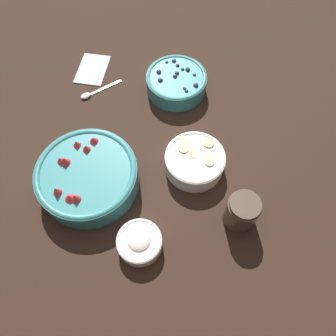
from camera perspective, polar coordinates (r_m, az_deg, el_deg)
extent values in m
plane|color=black|center=(0.92, -3.14, 3.26)|extent=(4.00, 4.00, 0.00)
cylinder|color=teal|center=(0.86, -13.72, -1.60)|extent=(0.26, 0.26, 0.07)
torus|color=teal|center=(0.83, -14.14, -0.72)|extent=(0.26, 0.26, 0.02)
cylinder|color=red|center=(0.84, -13.99, -1.03)|extent=(0.20, 0.20, 0.02)
cone|color=red|center=(0.80, -16.78, -4.97)|extent=(0.04, 0.04, 0.02)
cone|color=red|center=(0.85, -17.57, 1.16)|extent=(0.03, 0.03, 0.03)
cone|color=red|center=(0.86, -12.85, 4.75)|extent=(0.04, 0.04, 0.02)
cone|color=red|center=(0.81, -18.83, -3.84)|extent=(0.04, 0.04, 0.03)
cone|color=red|center=(0.85, -18.24, 1.28)|extent=(0.03, 0.03, 0.02)
cone|color=red|center=(0.85, -14.08, 3.33)|extent=(0.03, 0.03, 0.02)
cone|color=red|center=(0.80, -15.82, -5.06)|extent=(0.03, 0.03, 0.03)
cone|color=red|center=(0.87, -15.62, 4.04)|extent=(0.03, 0.03, 0.02)
cylinder|color=teal|center=(1.02, 1.45, 14.57)|extent=(0.18, 0.18, 0.05)
torus|color=teal|center=(1.01, 1.49, 15.49)|extent=(0.18, 0.18, 0.01)
cylinder|color=navy|center=(1.01, 1.48, 15.18)|extent=(0.14, 0.14, 0.02)
sphere|color=navy|center=(0.98, 4.87, 14.16)|extent=(0.01, 0.01, 0.01)
sphere|color=navy|center=(1.02, 3.45, 16.73)|extent=(0.01, 0.01, 0.01)
sphere|color=navy|center=(1.02, -1.62, 16.37)|extent=(0.01, 0.01, 0.01)
sphere|color=navy|center=(1.01, 1.57, 16.16)|extent=(0.01, 0.01, 0.01)
sphere|color=navy|center=(0.97, 2.92, 13.63)|extent=(0.01, 0.01, 0.01)
sphere|color=navy|center=(0.99, -1.34, 15.04)|extent=(0.01, 0.01, 0.01)
sphere|color=navy|center=(1.05, -0.22, 17.92)|extent=(0.01, 0.01, 0.01)
sphere|color=navy|center=(0.97, 3.23, 13.21)|extent=(0.01, 0.01, 0.01)
sphere|color=navy|center=(1.03, 2.56, 16.77)|extent=(0.01, 0.01, 0.01)
sphere|color=navy|center=(1.04, 1.70, 17.38)|extent=(0.01, 0.01, 0.01)
sphere|color=navy|center=(1.01, 4.63, 15.84)|extent=(0.01, 0.01, 0.01)
sphere|color=navy|center=(1.00, 1.23, 15.66)|extent=(0.01, 0.01, 0.01)
sphere|color=navy|center=(1.05, 1.05, 18.14)|extent=(0.01, 0.01, 0.01)
cylinder|color=white|center=(0.87, 4.64, 1.10)|extent=(0.16, 0.16, 0.05)
torus|color=white|center=(0.85, 4.76, 1.87)|extent=(0.16, 0.16, 0.01)
cylinder|color=beige|center=(0.85, 4.72, 1.61)|extent=(0.13, 0.13, 0.02)
cylinder|color=beige|center=(0.85, 2.73, 3.42)|extent=(0.03, 0.03, 0.01)
cylinder|color=beige|center=(0.84, 7.20, 1.03)|extent=(0.02, 0.02, 0.01)
cylinder|color=beige|center=(0.85, 4.15, 2.52)|extent=(0.03, 0.03, 0.00)
cylinder|color=beige|center=(0.87, 7.08, 4.30)|extent=(0.03, 0.03, 0.01)
cylinder|color=beige|center=(0.85, 7.37, 2.01)|extent=(0.03, 0.03, 0.00)
cylinder|color=beige|center=(0.87, 2.83, 4.73)|extent=(0.03, 0.03, 0.00)
cylinder|color=silver|center=(0.79, -4.96, -12.84)|extent=(0.11, 0.11, 0.04)
torus|color=silver|center=(0.77, -5.06, -12.50)|extent=(0.11, 0.11, 0.01)
cylinder|color=white|center=(0.78, -5.02, -12.61)|extent=(0.09, 0.09, 0.01)
ellipsoid|color=white|center=(0.77, -5.06, -12.50)|extent=(0.06, 0.06, 0.03)
cylinder|color=#4C3D33|center=(0.81, 12.65, -7.49)|extent=(0.08, 0.08, 0.09)
cylinder|color=#512D1E|center=(0.81, 12.56, -7.65)|extent=(0.06, 0.06, 0.06)
cylinder|color=#4C3D33|center=(0.76, 13.34, -6.22)|extent=(0.07, 0.07, 0.01)
cube|color=#B2BCC6|center=(1.12, -13.03, 16.47)|extent=(0.15, 0.12, 0.01)
cube|color=silver|center=(1.06, -10.84, 13.64)|extent=(0.06, 0.10, 0.01)
ellipsoid|color=silver|center=(1.05, -14.13, 12.10)|extent=(0.03, 0.04, 0.01)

